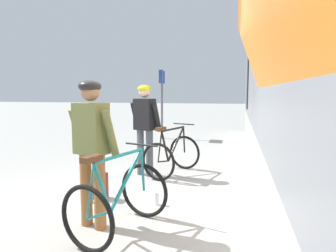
# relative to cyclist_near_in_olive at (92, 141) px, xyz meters

# --- Properties ---
(ground_plane) EXTENTS (80.00, 80.00, 0.00)m
(ground_plane) POSITION_rel_cyclist_near_in_olive_xyz_m (0.45, 0.61, -1.05)
(ground_plane) COLOR #A09E99
(cyclist_near_in_olive) EXTENTS (0.66, 0.43, 1.76)m
(cyclist_near_in_olive) POSITION_rel_cyclist_near_in_olive_xyz_m (0.00, 0.00, 0.00)
(cyclist_near_in_olive) COLOR #935B2D
(cyclist_near_in_olive) RESTS_ON ground
(cyclist_far_in_dark) EXTENTS (0.66, 0.45, 1.76)m
(cyclist_far_in_dark) POSITION_rel_cyclist_near_in_olive_xyz_m (-0.08, 2.33, 0.00)
(cyclist_far_in_dark) COLOR #4C515B
(cyclist_far_in_dark) RESTS_ON ground
(bicycle_near_teal) EXTENTS (0.98, 1.23, 0.99)m
(bicycle_near_teal) POSITION_rel_cyclist_near_in_olive_xyz_m (0.36, -0.08, -0.65)
(bicycle_near_teal) COLOR black
(bicycle_near_teal) RESTS_ON ground
(bicycle_far_black) EXTENTS (1.01, 1.24, 0.99)m
(bicycle_far_black) POSITION_rel_cyclist_near_in_olive_xyz_m (0.43, 2.49, -0.65)
(bicycle_far_black) COLOR black
(bicycle_far_black) RESTS_ON ground
(backpack_on_platform) EXTENTS (0.31, 0.24, 0.40)m
(backpack_on_platform) POSITION_rel_cyclist_near_in_olive_xyz_m (-0.40, 0.92, -0.85)
(backpack_on_platform) COLOR maroon
(backpack_on_platform) RESTS_ON ground
(water_bottle_near_the_bikes) EXTENTS (0.07, 0.07, 0.19)m
(water_bottle_near_the_bikes) POSITION_rel_cyclist_near_in_olive_xyz_m (0.56, 0.85, -0.96)
(water_bottle_near_the_bikes) COLOR silver
(water_bottle_near_the_bikes) RESTS_ON ground
(water_bottle_by_the_backpack) EXTENTS (0.07, 0.07, 0.22)m
(water_bottle_by_the_backpack) POSITION_rel_cyclist_near_in_olive_xyz_m (-0.42, 0.72, -0.94)
(water_bottle_by_the_backpack) COLOR #338CCC
(water_bottle_by_the_backpack) RESTS_ON ground
(platform_sign_post) EXTENTS (0.08, 0.70, 2.40)m
(platform_sign_post) POSITION_rel_cyclist_near_in_olive_xyz_m (-0.92, 7.00, 0.57)
(platform_sign_post) COLOR #595B60
(platform_sign_post) RESTS_ON ground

